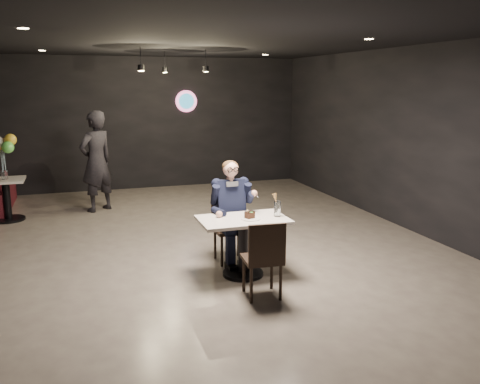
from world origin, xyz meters
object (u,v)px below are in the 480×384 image
object	(u,v)px
sundae_glass	(277,209)
chair_near	(262,258)
balloon_vase	(5,175)
main_table	(243,247)
side_table	(7,198)
passerby	(96,161)
chair_far	(230,229)
seated_man	(230,210)

from	to	relation	value
sundae_glass	chair_near	bearing A→B (deg)	-124.60
balloon_vase	sundae_glass	bearing A→B (deg)	-47.08
main_table	side_table	size ratio (longest dim) A/B	1.36
main_table	passerby	bearing A→B (deg)	111.09
chair_near	balloon_vase	xyz separation A→B (m)	(-3.15, 4.51, 0.37)
chair_near	sundae_glass	xyz separation A→B (m)	(0.45, 0.65, 0.39)
side_table	balloon_vase	bearing A→B (deg)	0.00
side_table	balloon_vase	distance (m)	0.43
sundae_glass	passerby	xyz separation A→B (m)	(-2.02, 4.11, 0.11)
chair_near	main_table	bearing A→B (deg)	94.51
chair_far	seated_man	bearing A→B (deg)	180.00
chair_far	seated_man	world-z (taller)	seated_man
seated_man	sundae_glass	world-z (taller)	seated_man
seated_man	side_table	xyz separation A→B (m)	(-3.15, 3.28, -0.32)
sundae_glass	side_table	world-z (taller)	sundae_glass
seated_man	balloon_vase	size ratio (longest dim) A/B	8.86
main_table	seated_man	size ratio (longest dim) A/B	0.76
seated_man	side_table	bearing A→B (deg)	133.84
seated_man	passerby	xyz separation A→B (m)	(-1.57, 3.53, 0.24)
sundae_glass	balloon_vase	world-z (taller)	sundae_glass
chair_far	side_table	distance (m)	4.55
seated_man	passerby	size ratio (longest dim) A/B	0.75
chair_near	chair_far	bearing A→B (deg)	94.51
passerby	seated_man	bearing A→B (deg)	79.57
chair_near	balloon_vase	bearing A→B (deg)	129.44
side_table	sundae_glass	bearing A→B (deg)	-47.08
main_table	seated_man	bearing A→B (deg)	90.00
main_table	side_table	distance (m)	4.96
balloon_vase	main_table	bearing A→B (deg)	-50.56
chair_far	chair_near	xyz separation A→B (m)	(0.00, -1.23, 0.00)
chair_near	passerby	bearing A→B (deg)	112.79
passerby	balloon_vase	bearing A→B (deg)	-25.62
seated_man	balloon_vase	world-z (taller)	seated_man
chair_far	balloon_vase	distance (m)	4.57
main_table	seated_man	world-z (taller)	seated_man
chair_far	side_table	world-z (taller)	chair_far
sundae_glass	passerby	bearing A→B (deg)	116.12
chair_far	passerby	size ratio (longest dim) A/B	0.48
chair_far	seated_man	distance (m)	0.26
chair_far	chair_near	world-z (taller)	same
chair_far	chair_near	size ratio (longest dim) A/B	1.00
side_table	balloon_vase	xyz separation A→B (m)	(0.00, 0.00, 0.43)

